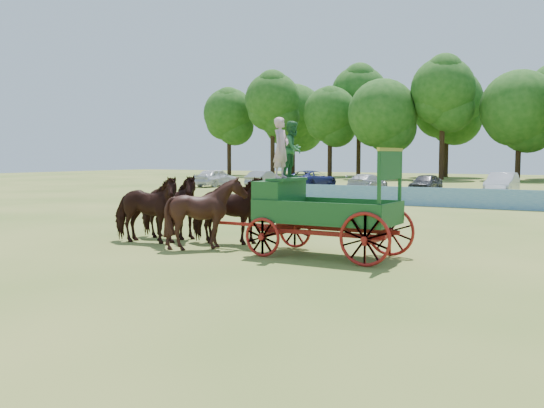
{
  "coord_description": "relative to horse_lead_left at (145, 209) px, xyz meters",
  "views": [
    {
      "loc": [
        5.86,
        -15.08,
        2.79
      ],
      "look_at": [
        -3.51,
        1.04,
        1.3
      ],
      "focal_mm": 40.0,
      "sensor_mm": 36.0,
      "label": 1
    }
  ],
  "objects": [
    {
      "name": "ground",
      "position": [
        7.29,
        0.51,
        -1.08
      ],
      "size": [
        160.0,
        160.0,
        0.0
      ],
      "primitive_type": "plane",
      "color": "#9A9145",
      "rests_on": "ground"
    },
    {
      "name": "horse_lead_left",
      "position": [
        0.0,
        0.0,
        0.0
      ],
      "size": [
        2.74,
        1.62,
        2.17
      ],
      "primitive_type": "imported",
      "rotation": [
        0.0,
        0.0,
        1.76
      ],
      "color": "black",
      "rests_on": "ground"
    },
    {
      "name": "horse_lead_right",
      "position": [
        0.0,
        1.1,
        0.0
      ],
      "size": [
        2.63,
        1.31,
        2.17
      ],
      "primitive_type": "imported",
      "rotation": [
        0.0,
        0.0,
        1.63
      ],
      "color": "black",
      "rests_on": "ground"
    },
    {
      "name": "horse_wheel_left",
      "position": [
        2.4,
        0.0,
        0.0
      ],
      "size": [
        2.09,
        1.89,
        2.17
      ],
      "primitive_type": "imported",
      "rotation": [
        0.0,
        0.0,
        1.64
      ],
      "color": "black",
      "rests_on": "ground"
    },
    {
      "name": "horse_wheel_right",
      "position": [
        2.4,
        1.1,
        0.0
      ],
      "size": [
        2.78,
        1.79,
        2.17
      ],
      "primitive_type": "imported",
      "rotation": [
        0.0,
        0.0,
        1.83
      ],
      "color": "black",
      "rests_on": "ground"
    },
    {
      "name": "farm_dray",
      "position": [
        5.34,
        0.58,
        0.62
      ],
      "size": [
        6.0,
        2.0,
        3.85
      ],
      "color": "#9E210F",
      "rests_on": "ground"
    },
    {
      "name": "sponsor_banner",
      "position": [
        6.29,
        18.51,
        -0.56
      ],
      "size": [
        26.0,
        0.08,
        1.05
      ],
      "primitive_type": "cube",
      "color": "#2066AD",
      "rests_on": "ground"
    },
    {
      "name": "parked_cars",
      "position": [
        6.23,
        30.64,
        -0.34
      ],
      "size": [
        53.37,
        6.27,
        1.63
      ],
      "color": "silver",
      "rests_on": "ground"
    }
  ]
}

